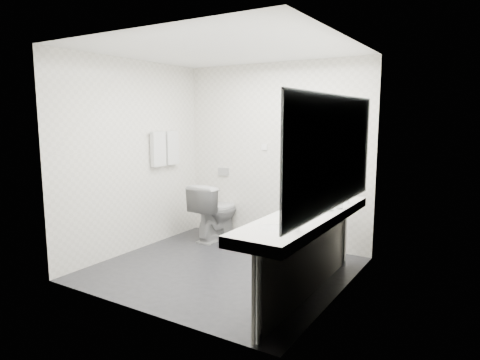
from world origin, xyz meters
The scene contains 30 objects.
floor centered at (0.00, 0.00, 0.00)m, with size 2.80×2.80×0.00m, color #26262B.
ceiling centered at (0.00, 0.00, 2.50)m, with size 2.80×2.80×0.00m, color white.
wall_back centered at (0.00, 1.30, 1.25)m, with size 2.80×2.80×0.00m, color white.
wall_front centered at (0.00, -1.30, 1.25)m, with size 2.80×2.80×0.00m, color white.
wall_left centered at (-1.40, 0.00, 1.25)m, with size 2.60×2.60×0.00m, color white.
wall_right centered at (1.40, 0.00, 1.25)m, with size 2.60×2.60×0.00m, color white.
vanity_counter centered at (1.12, -0.20, 0.80)m, with size 0.55×2.20×0.10m, color white.
vanity_panel centered at (1.15, -0.20, 0.38)m, with size 0.03×2.15×0.75m, color gray.
vanity_post_near centered at (1.18, -1.24, 0.38)m, with size 0.06×0.06×0.75m, color silver.
vanity_post_far centered at (1.18, 0.84, 0.38)m, with size 0.06×0.06×0.75m, color silver.
mirror centered at (1.39, -0.20, 1.45)m, with size 0.02×2.20×1.05m, color #B2BCC6.
basin_near centered at (1.12, -0.85, 0.83)m, with size 0.40×0.31×0.05m, color white.
basin_far centered at (1.12, 0.45, 0.83)m, with size 0.40×0.31×0.05m, color white.
faucet_near centered at (1.32, -0.85, 0.92)m, with size 0.04×0.04×0.15m, color silver.
faucet_far centered at (1.32, 0.45, 0.92)m, with size 0.04×0.04×0.15m, color silver.
soap_bottle_a centered at (1.17, -0.05, 0.90)m, with size 0.04×0.04×0.10m, color white.
glass_left centered at (1.28, 0.02, 0.91)m, with size 0.07×0.07×0.12m, color silver.
glass_right centered at (1.34, 0.15, 0.91)m, with size 0.06×0.06×0.11m, color silver.
toilet centered at (-0.78, 0.97, 0.41)m, with size 0.46×0.81×0.82m, color white.
flush_plate centered at (-0.85, 1.29, 0.95)m, with size 0.18×0.02×0.12m, color #B2B5BA.
pedal_bin centered at (0.27, 0.99, 0.13)m, with size 0.19×0.19×0.26m, color #B2B5BA.
bin_lid centered at (0.27, 0.99, 0.27)m, with size 0.19×0.19×0.01m, color #B2B5BA.
towel_rail centered at (-1.35, 0.55, 1.55)m, with size 0.02×0.02×0.62m, color silver.
towel_near centered at (-1.34, 0.41, 1.33)m, with size 0.07×0.24×0.48m, color silver.
towel_far centered at (-1.34, 0.69, 1.33)m, with size 0.07×0.24×0.48m, color silver.
dryer_cradle centered at (0.25, 1.27, 1.50)m, with size 0.10×0.04×0.14m, color gray.
dryer_barrel centered at (0.25, 1.20, 1.53)m, with size 0.08×0.08×0.14m, color gray.
dryer_cord centered at (0.25, 1.26, 1.25)m, with size 0.02×0.02×0.35m, color black.
switch_plate_a centered at (-0.15, 1.29, 1.35)m, with size 0.09×0.02×0.09m, color white.
switch_plate_b centered at (0.55, 1.29, 1.35)m, with size 0.09×0.02×0.09m, color white.
Camera 1 is at (2.66, -3.91, 1.78)m, focal length 31.36 mm.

